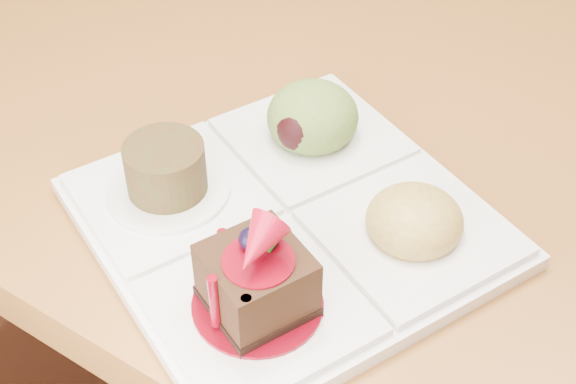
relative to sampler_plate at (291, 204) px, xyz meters
The scene contains 2 objects.
ground 1.08m from the sampler_plate, 98.14° to the left, with size 6.00×6.00×0.00m, color #5C2C1A.
sampler_plate is the anchor object (origin of this frame).
Camera 1 is at (0.33, -1.09, 1.15)m, focal length 50.00 mm.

